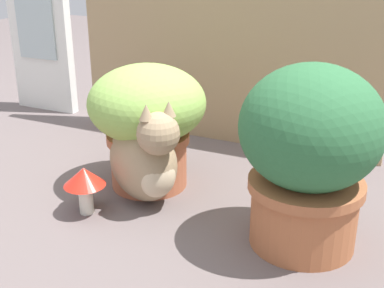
{
  "coord_description": "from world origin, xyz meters",
  "views": [
    {
      "loc": [
        0.63,
        -1.13,
        0.67
      ],
      "look_at": [
        0.12,
        -0.01,
        0.18
      ],
      "focal_mm": 47.52,
      "sensor_mm": 36.0,
      "label": 1
    }
  ],
  "objects_px": {
    "mushroom_ornament_red": "(84,180)",
    "leafy_planter": "(309,152)",
    "mushroom_ornament_pink": "(84,180)",
    "grass_planter": "(147,118)",
    "cat": "(145,159)"
  },
  "relations": [
    {
      "from": "cat",
      "to": "mushroom_ornament_pink",
      "type": "relative_size",
      "value": 2.75
    },
    {
      "from": "grass_planter",
      "to": "leafy_planter",
      "type": "distance_m",
      "value": 0.5
    },
    {
      "from": "grass_planter",
      "to": "mushroom_ornament_pink",
      "type": "distance_m",
      "value": 0.25
    },
    {
      "from": "grass_planter",
      "to": "leafy_planter",
      "type": "height_order",
      "value": "leafy_planter"
    },
    {
      "from": "mushroom_ornament_red",
      "to": "leafy_planter",
      "type": "bearing_deg",
      "value": 10.06
    },
    {
      "from": "grass_planter",
      "to": "leafy_planter",
      "type": "xyz_separation_m",
      "value": [
        0.48,
        -0.12,
        0.03
      ]
    },
    {
      "from": "leafy_planter",
      "to": "grass_planter",
      "type": "bearing_deg",
      "value": 165.84
    },
    {
      "from": "cat",
      "to": "leafy_planter",
      "type": "bearing_deg",
      "value": -4.99
    },
    {
      "from": "grass_planter",
      "to": "cat",
      "type": "distance_m",
      "value": 0.12
    },
    {
      "from": "grass_planter",
      "to": "mushroom_ornament_red",
      "type": "bearing_deg",
      "value": -107.01
    },
    {
      "from": "leafy_planter",
      "to": "mushroom_ornament_red",
      "type": "relative_size",
      "value": 3.34
    },
    {
      "from": "leafy_planter",
      "to": "mushroom_ornament_pink",
      "type": "bearing_deg",
      "value": -172.65
    },
    {
      "from": "cat",
      "to": "mushroom_ornament_pink",
      "type": "height_order",
      "value": "cat"
    },
    {
      "from": "mushroom_ornament_red",
      "to": "mushroom_ornament_pink",
      "type": "bearing_deg",
      "value": 128.76
    },
    {
      "from": "mushroom_ornament_pink",
      "to": "leafy_planter",
      "type": "bearing_deg",
      "value": 7.35
    }
  ]
}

